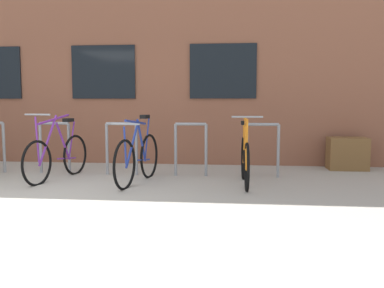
{
  "coord_description": "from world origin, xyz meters",
  "views": [
    {
      "loc": [
        2.66,
        -5.09,
        1.25
      ],
      "look_at": [
        1.96,
        1.6,
        0.57
      ],
      "focal_mm": 39.16,
      "sensor_mm": 36.0,
      "label": 1
    }
  ],
  "objects_px": {
    "bicycle_orange": "(245,159)",
    "planter_box": "(347,154)",
    "bicycle_purple": "(57,155)",
    "bicycle_blue": "(138,157)"
  },
  "relations": [
    {
      "from": "bicycle_orange",
      "to": "planter_box",
      "type": "distance_m",
      "value": 2.49
    },
    {
      "from": "bicycle_blue",
      "to": "planter_box",
      "type": "xyz_separation_m",
      "value": [
        3.57,
        1.64,
        -0.1
      ]
    },
    {
      "from": "planter_box",
      "to": "bicycle_purple",
      "type": "bearing_deg",
      "value": -163.34
    },
    {
      "from": "bicycle_blue",
      "to": "bicycle_purple",
      "type": "bearing_deg",
      "value": 173.27
    },
    {
      "from": "bicycle_blue",
      "to": "planter_box",
      "type": "bearing_deg",
      "value": 24.68
    },
    {
      "from": "bicycle_orange",
      "to": "bicycle_purple",
      "type": "bearing_deg",
      "value": 178.05
    },
    {
      "from": "bicycle_orange",
      "to": "planter_box",
      "type": "bearing_deg",
      "value": 39.49
    },
    {
      "from": "bicycle_purple",
      "to": "bicycle_blue",
      "type": "relative_size",
      "value": 1.0
    },
    {
      "from": "bicycle_orange",
      "to": "bicycle_purple",
      "type": "distance_m",
      "value": 3.02
    },
    {
      "from": "bicycle_purple",
      "to": "bicycle_blue",
      "type": "bearing_deg",
      "value": -6.73
    }
  ]
}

